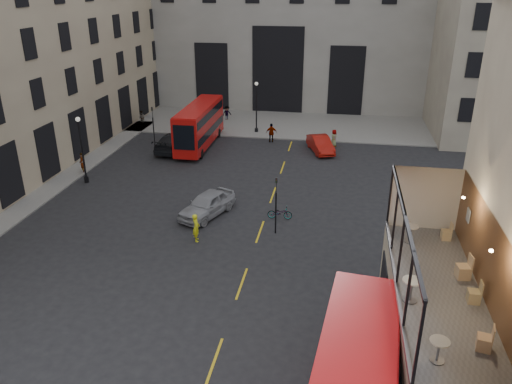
% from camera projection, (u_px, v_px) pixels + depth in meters
% --- Properties ---
extents(ground, '(140.00, 140.00, 0.00)m').
position_uv_depth(ground, '(261.00, 368.00, 20.80)').
color(ground, black).
rests_on(ground, ground).
extents(host_frontage, '(3.00, 11.00, 4.50)m').
position_uv_depth(host_frontage, '(430.00, 342.00, 18.91)').
color(host_frontage, '#BDAF8E').
rests_on(host_frontage, ground).
extents(cafe_floor, '(3.00, 10.00, 0.10)m').
position_uv_depth(cafe_floor, '(439.00, 292.00, 18.00)').
color(cafe_floor, slate).
rests_on(cafe_floor, host_frontage).
extents(gateway, '(35.00, 10.60, 18.00)m').
position_uv_depth(gateway, '(284.00, 28.00, 61.36)').
color(gateway, '#9E9A93').
rests_on(gateway, ground).
extents(pavement_far, '(40.00, 12.00, 0.12)m').
position_uv_depth(pavement_far, '(262.00, 122.00, 56.14)').
color(pavement_far, slate).
rests_on(pavement_far, ground).
extents(traffic_light_near, '(0.16, 0.20, 3.80)m').
position_uv_depth(traffic_light_near, '(276.00, 198.00, 30.88)').
color(traffic_light_near, black).
rests_on(traffic_light_near, ground).
extents(traffic_light_far, '(0.16, 0.20, 3.80)m').
position_uv_depth(traffic_light_far, '(153.00, 121.00, 47.55)').
color(traffic_light_far, black).
rests_on(traffic_light_far, ground).
extents(street_lamp_a, '(0.36, 0.36, 5.33)m').
position_uv_depth(street_lamp_a, '(83.00, 154.00, 38.81)').
color(street_lamp_a, black).
rests_on(street_lamp_a, ground).
extents(street_lamp_b, '(0.36, 0.36, 5.33)m').
position_uv_depth(street_lamp_b, '(256.00, 110.00, 51.60)').
color(street_lamp_b, black).
rests_on(street_lamp_b, ground).
extents(bus_far, '(2.36, 10.03, 4.00)m').
position_uv_depth(bus_far, '(200.00, 124.00, 47.45)').
color(bus_far, '#B60F0C').
rests_on(bus_far, ground).
extents(car_a, '(3.54, 5.14, 1.62)m').
position_uv_depth(car_a, '(207.00, 204.00, 33.93)').
color(car_a, gray).
rests_on(car_a, ground).
extents(car_b, '(3.01, 4.79, 1.49)m').
position_uv_depth(car_b, '(320.00, 144.00, 46.47)').
color(car_b, '#A01109').
rests_on(car_b, ground).
extents(car_c, '(2.79, 5.87, 1.65)m').
position_uv_depth(car_c, '(174.00, 142.00, 46.85)').
color(car_c, black).
rests_on(car_c, ground).
extents(bicycle, '(1.68, 0.65, 0.87)m').
position_uv_depth(bicycle, '(280.00, 213.00, 33.57)').
color(bicycle, gray).
rests_on(bicycle, ground).
extents(cyclist, '(0.61, 0.76, 1.80)m').
position_uv_depth(cyclist, '(196.00, 228.00, 30.57)').
color(cyclist, yellow).
rests_on(cyclist, ground).
extents(pedestrian_a, '(0.86, 0.73, 1.56)m').
position_uv_depth(pedestrian_a, '(142.00, 118.00, 55.07)').
color(pedestrian_a, gray).
rests_on(pedestrian_a, ground).
extents(pedestrian_b, '(1.25, 1.18, 1.70)m').
position_uv_depth(pedestrian_b, '(227.00, 113.00, 56.69)').
color(pedestrian_b, gray).
rests_on(pedestrian_b, ground).
extents(pedestrian_c, '(1.18, 0.66, 1.90)m').
position_uv_depth(pedestrian_c, '(271.00, 133.00, 49.16)').
color(pedestrian_c, gray).
rests_on(pedestrian_c, ground).
extents(pedestrian_d, '(0.82, 0.95, 1.64)m').
position_uv_depth(pedestrian_d, '(334.00, 138.00, 48.04)').
color(pedestrian_d, gray).
rests_on(pedestrian_d, ground).
extents(pedestrian_e, '(0.66, 0.77, 1.78)m').
position_uv_depth(pedestrian_e, '(82.00, 163.00, 41.27)').
color(pedestrian_e, gray).
rests_on(pedestrian_e, ground).
extents(cafe_table_near, '(0.59, 0.59, 0.74)m').
position_uv_depth(cafe_table_near, '(439.00, 347.00, 14.48)').
color(cafe_table_near, beige).
rests_on(cafe_table_near, cafe_floor).
extents(cafe_table_mid, '(0.68, 0.68, 0.85)m').
position_uv_depth(cafe_table_mid, '(412.00, 287.00, 17.19)').
color(cafe_table_mid, white).
rests_on(cafe_table_mid, cafe_floor).
extents(cafe_table_far, '(0.61, 0.61, 0.77)m').
position_uv_depth(cafe_table_far, '(411.00, 231.00, 21.10)').
color(cafe_table_far, beige).
rests_on(cafe_table_far, cafe_floor).
extents(cafe_chair_a, '(0.51, 0.51, 0.86)m').
position_uv_depth(cafe_chair_a, '(485.00, 342.00, 15.03)').
color(cafe_chair_a, tan).
rests_on(cafe_chair_a, cafe_floor).
extents(cafe_chair_b, '(0.42, 0.42, 0.84)m').
position_uv_depth(cafe_chair_b, '(474.00, 296.00, 17.24)').
color(cafe_chair_b, tan).
rests_on(cafe_chair_b, cafe_floor).
extents(cafe_chair_c, '(0.54, 0.54, 0.97)m').
position_uv_depth(cafe_chair_c, '(464.00, 271.00, 18.62)').
color(cafe_chair_c, '#D9AF7D').
rests_on(cafe_chair_c, cafe_floor).
extents(cafe_chair_d, '(0.41, 0.41, 0.79)m').
position_uv_depth(cafe_chair_d, '(446.00, 234.00, 21.41)').
color(cafe_chair_d, tan).
rests_on(cafe_chair_d, cafe_floor).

